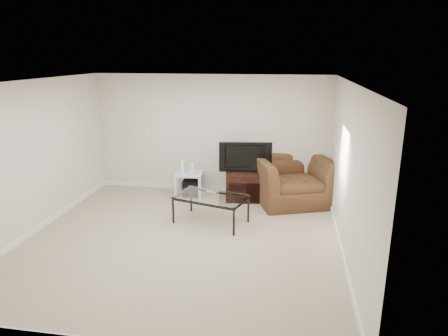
% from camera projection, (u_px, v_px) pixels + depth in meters
% --- Properties ---
extents(floor, '(5.00, 5.00, 0.00)m').
position_uv_depth(floor, '(181.00, 240.00, 6.42)').
color(floor, tan).
rests_on(floor, ground).
extents(ceiling, '(5.00, 5.00, 0.00)m').
position_uv_depth(ceiling, '(176.00, 82.00, 5.73)').
color(ceiling, white).
rests_on(ceiling, ground).
extents(wall_back, '(5.00, 0.02, 2.50)m').
position_uv_depth(wall_back, '(211.00, 135.00, 8.44)').
color(wall_back, silver).
rests_on(wall_back, ground).
extents(wall_left, '(0.02, 5.00, 2.50)m').
position_uv_depth(wall_left, '(30.00, 159.00, 6.47)').
color(wall_left, silver).
rests_on(wall_left, ground).
extents(wall_right, '(0.02, 5.00, 2.50)m').
position_uv_depth(wall_right, '(349.00, 173.00, 5.68)').
color(wall_right, silver).
rests_on(wall_right, ground).
extents(plate_back, '(0.12, 0.02, 0.12)m').
position_uv_depth(plate_back, '(148.00, 133.00, 8.66)').
color(plate_back, white).
rests_on(plate_back, wall_back).
extents(plate_right_switch, '(0.02, 0.09, 0.13)m').
position_uv_depth(plate_right_switch, '(336.00, 148.00, 7.20)').
color(plate_right_switch, white).
rests_on(plate_right_switch, wall_right).
extents(plate_right_outlet, '(0.02, 0.08, 0.12)m').
position_uv_depth(plate_right_outlet, '(334.00, 204.00, 7.17)').
color(plate_right_outlet, white).
rests_on(plate_right_outlet, wall_right).
extents(tv_stand, '(0.83, 0.63, 0.64)m').
position_uv_depth(tv_stand, '(245.00, 185.00, 8.15)').
color(tv_stand, black).
rests_on(tv_stand, floor).
extents(dvd_player, '(0.48, 0.37, 0.06)m').
position_uv_depth(dvd_player, '(245.00, 175.00, 8.05)').
color(dvd_player, black).
rests_on(dvd_player, tv_stand).
extents(television, '(0.98, 0.32, 0.60)m').
position_uv_depth(television, '(245.00, 156.00, 7.95)').
color(television, black).
rests_on(television, tv_stand).
extents(side_table, '(0.60, 0.60, 0.53)m').
position_uv_depth(side_table, '(190.00, 184.00, 8.35)').
color(side_table, silver).
rests_on(side_table, floor).
extents(subwoofer, '(0.37, 0.37, 0.34)m').
position_uv_depth(subwoofer, '(191.00, 188.00, 8.39)').
color(subwoofer, black).
rests_on(subwoofer, floor).
extents(game_console, '(0.08, 0.18, 0.24)m').
position_uv_depth(game_console, '(183.00, 167.00, 8.23)').
color(game_console, white).
rests_on(game_console, side_table).
extents(game_case, '(0.09, 0.16, 0.21)m').
position_uv_depth(game_case, '(192.00, 168.00, 8.22)').
color(game_case, silver).
rests_on(game_case, side_table).
extents(recliner, '(1.64, 1.35, 1.24)m').
position_uv_depth(recliner, '(293.00, 173.00, 7.92)').
color(recliner, '#57311F').
rests_on(recliner, floor).
extents(coffee_table, '(1.41, 1.04, 0.49)m').
position_uv_depth(coffee_table, '(211.00, 209.00, 7.04)').
color(coffee_table, black).
rests_on(coffee_table, floor).
extents(remote, '(0.20, 0.15, 0.02)m').
position_uv_depth(remote, '(211.00, 192.00, 7.15)').
color(remote, '#B2B2B7').
rests_on(remote, coffee_table).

